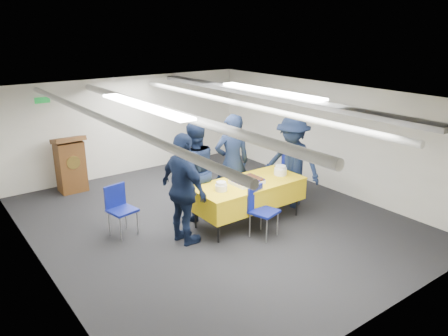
{
  "coord_description": "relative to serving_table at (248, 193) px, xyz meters",
  "views": [
    {
      "loc": [
        -4.25,
        -6.05,
        3.46
      ],
      "look_at": [
        0.09,
        -0.2,
        1.05
      ],
      "focal_mm": 35.0,
      "sensor_mm": 36.0,
      "label": 1
    }
  ],
  "objects": [
    {
      "name": "chair_right",
      "position": [
        1.51,
        0.6,
        -0.03
      ],
      "size": [
        0.44,
        0.44,
        0.87
      ],
      "color": "gray",
      "rests_on": "ground"
    },
    {
      "name": "podium",
      "position": [
        -2.06,
        3.47,
        0.05
      ],
      "size": [
        0.62,
        0.53,
        1.25
      ],
      "color": "brown",
      "rests_on": "ground"
    },
    {
      "name": "chair_left",
      "position": [
        -2.07,
        0.95,
        -0.03
      ],
      "size": [
        0.49,
        0.49,
        0.87
      ],
      "color": "gray",
      "rests_on": "ground"
    },
    {
      "name": "sailor_b",
      "position": [
        -0.68,
        0.73,
        0.36
      ],
      "size": [
        0.98,
        0.81,
        1.83
      ],
      "primitive_type": "imported",
      "rotation": [
        0.0,
        0.0,
        3.01
      ],
      "color": "black",
      "rests_on": "ground"
    },
    {
      "name": "room_shell",
      "position": [
        -0.37,
        0.83,
        1.25
      ],
      "size": [
        6.0,
        7.0,
        2.3
      ],
      "color": "silver",
      "rests_on": "ground"
    },
    {
      "name": "sailor_d",
      "position": [
        1.16,
        0.08,
        0.35
      ],
      "size": [
        1.0,
        1.33,
        1.82
      ],
      "primitive_type": "imported",
      "rotation": [
        0.0,
        0.0,
        -1.27
      ],
      "color": "black",
      "rests_on": "ground"
    },
    {
      "name": "serving_table",
      "position": [
        0.0,
        0.0,
        0.0
      ],
      "size": [
        2.06,
        0.93,
        0.77
      ],
      "color": "black",
      "rests_on": "ground"
    },
    {
      "name": "sailor_c",
      "position": [
        -1.34,
        0.01,
        0.37
      ],
      "size": [
        0.54,
        1.12,
        1.86
      ],
      "primitive_type": "imported",
      "rotation": [
        0.0,
        0.0,
        1.65
      ],
      "color": "black",
      "rests_on": "ground"
    },
    {
      "name": "plate_stack_right",
      "position": [
        0.73,
        -0.05,
        0.29
      ],
      "size": [
        0.23,
        0.23,
        0.18
      ],
      "color": "white",
      "rests_on": "serving_table"
    },
    {
      "name": "sailor_a",
      "position": [
        0.15,
        0.67,
        0.38
      ],
      "size": [
        0.8,
        0.65,
        1.88
      ],
      "primitive_type": "imported",
      "rotation": [
        0.0,
        0.0,
        2.81
      ],
      "color": "black",
      "rests_on": "ground"
    },
    {
      "name": "ground",
      "position": [
        -0.46,
        0.42,
        -0.56
      ],
      "size": [
        7.0,
        7.0,
        0.0
      ],
      "primitive_type": "plane",
      "color": "black",
      "rests_on": "ground"
    },
    {
      "name": "chair_near",
      "position": [
        -0.17,
        -0.53,
        -0.03
      ],
      "size": [
        0.51,
        0.51,
        0.87
      ],
      "color": "gray",
      "rests_on": "ground"
    },
    {
      "name": "sheet_cake",
      "position": [
        -0.07,
        -0.04,
        0.26
      ],
      "size": [
        0.54,
        0.42,
        0.09
      ],
      "color": "white",
      "rests_on": "serving_table"
    },
    {
      "name": "plate_stack_left",
      "position": [
        -0.64,
        -0.05,
        0.28
      ],
      "size": [
        0.2,
        0.2,
        0.16
      ],
      "color": "white",
      "rests_on": "serving_table"
    }
  ]
}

